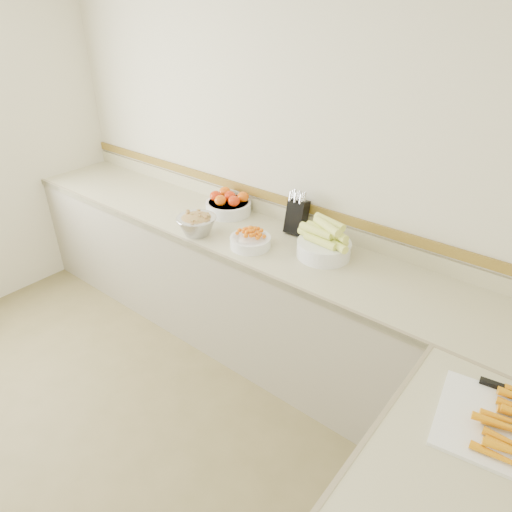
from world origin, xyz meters
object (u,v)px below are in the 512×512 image
Objects in this scene: corn_bowl at (324,243)px; knife_block at (297,216)px; rhubarb_bowl at (197,223)px; tomato_bowl at (228,204)px; cherry_tomato_bowl at (250,240)px.

knife_block is at bearing 152.76° from corn_bowl.
knife_block is 1.12× the size of rhubarb_bowl.
corn_bowl is at bearing -6.93° from tomato_bowl.
tomato_bowl is 0.38m from rhubarb_bowl.
rhubarb_bowl is at bearing -138.64° from knife_block.
corn_bowl is at bearing -27.24° from knife_block.
rhubarb_bowl is (-0.79, -0.27, -0.01)m from corn_bowl.
rhubarb_bowl is (-0.49, -0.43, -0.04)m from knife_block.
corn_bowl is at bearing 24.10° from cherry_tomato_bowl.
cherry_tomato_bowl is at bearing -155.90° from corn_bowl.
knife_block reaches higher than corn_bowl.
cherry_tomato_bowl is 0.98× the size of rhubarb_bowl.
tomato_bowl reaches higher than cherry_tomato_bowl.
rhubarb_bowl reaches higher than cherry_tomato_bowl.
corn_bowl is (0.41, 0.19, 0.04)m from cherry_tomato_bowl.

